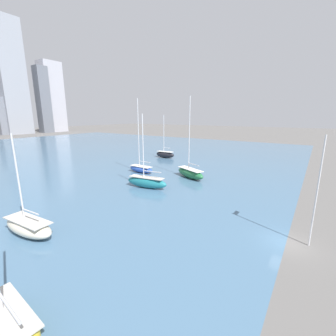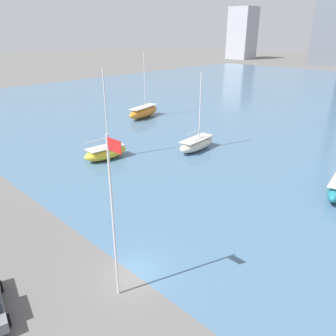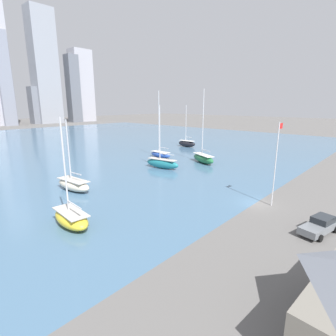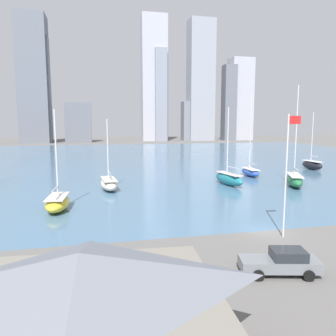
# 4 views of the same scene
# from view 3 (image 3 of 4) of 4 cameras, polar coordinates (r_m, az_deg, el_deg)

# --- Properties ---
(ground_plane) EXTENTS (500.00, 500.00, 0.00)m
(ground_plane) POSITION_cam_3_polar(r_m,az_deg,el_deg) (37.38, 18.44, -7.31)
(ground_plane) COLOR #605E5B
(harbor_water) EXTENTS (180.00, 140.00, 0.00)m
(harbor_water) POSITION_cam_3_polar(r_m,az_deg,el_deg) (90.44, -26.47, 4.06)
(harbor_water) COLOR #476B89
(harbor_water) RESTS_ON ground_plane
(flag_pole) EXTENTS (1.24, 0.14, 10.85)m
(flag_pole) POSITION_cam_3_polar(r_m,az_deg,el_deg) (35.81, 22.43, 1.31)
(flag_pole) COLOR silver
(flag_pole) RESTS_ON ground_plane
(sailboat_green) EXTENTS (5.28, 8.06, 16.17)m
(sailboat_green) POSITION_cam_3_polar(r_m,az_deg,el_deg) (59.82, 7.67, 2.16)
(sailboat_green) COLOR #236B3D
(sailboat_green) RESTS_ON harbor_water
(sailboat_black) EXTENTS (2.34, 6.20, 12.68)m
(sailboat_black) POSITION_cam_3_polar(r_m,az_deg,el_deg) (82.25, 4.12, 5.40)
(sailboat_black) COLOR black
(sailboat_black) RESTS_ON harbor_water
(sailboat_teal) EXTENTS (3.02, 7.94, 12.80)m
(sailboat_teal) POSITION_cam_3_polar(r_m,az_deg,el_deg) (54.19, -1.26, 1.07)
(sailboat_teal) COLOR #1E757F
(sailboat_teal) RESTS_ON harbor_water
(sailboat_cream) EXTENTS (3.00, 7.36, 10.80)m
(sailboat_cream) POSITION_cam_3_polar(r_m,az_deg,el_deg) (42.97, -19.87, -3.37)
(sailboat_cream) COLOR beige
(sailboat_cream) RESTS_ON harbor_water
(sailboat_blue) EXTENTS (2.49, 6.52, 16.07)m
(sailboat_blue) POSITION_cam_3_polar(r_m,az_deg,el_deg) (65.29, -1.65, 3.11)
(sailboat_blue) COLOR #284CA8
(sailboat_blue) RESTS_ON harbor_water
(sailboat_yellow) EXTENTS (3.03, 6.38, 11.72)m
(sailboat_yellow) POSITION_cam_3_polar(r_m,az_deg,el_deg) (30.81, -20.33, -10.13)
(sailboat_yellow) COLOR yellow
(sailboat_yellow) RESTS_ON harbor_water
(parked_pickup_gray) EXTENTS (5.48, 2.99, 1.74)m
(parked_pickup_gray) POSITION_cam_3_polar(r_m,az_deg,el_deg) (31.66, 30.20, -10.72)
(parked_pickup_gray) COLOR slate
(parked_pickup_gray) RESTS_ON ground_plane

